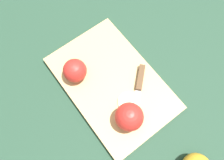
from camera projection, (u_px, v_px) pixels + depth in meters
ground_plane at (112, 84)px, 0.68m from camera, size 4.00×4.00×0.00m
cutting_board at (112, 83)px, 0.67m from camera, size 0.43×0.33×0.02m
apple_half_left at (75, 70)px, 0.64m from camera, size 0.07×0.07×0.07m
apple_half_right at (129, 117)px, 0.59m from camera, size 0.08×0.08×0.08m
knife at (140, 82)px, 0.65m from camera, size 0.15×0.12×0.02m
apple_slice at (128, 102)px, 0.64m from camera, size 0.06×0.06×0.01m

